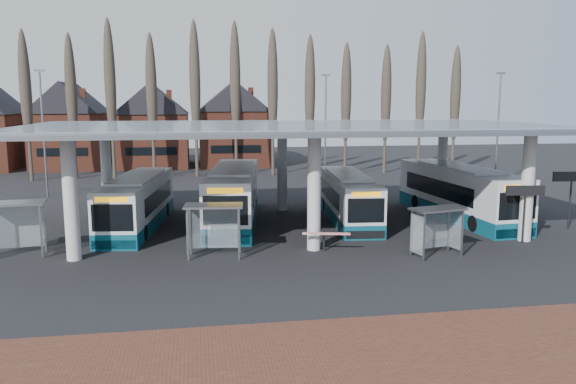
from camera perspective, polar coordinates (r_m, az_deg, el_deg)
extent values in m
plane|color=black|center=(27.26, 3.71, -7.19)|extent=(140.00, 140.00, 0.00)
cylinder|color=silver|center=(29.02, -21.21, -0.72)|extent=(0.70, 0.70, 6.00)
cylinder|color=silver|center=(39.74, -17.98, 1.96)|extent=(0.70, 0.70, 6.00)
cylinder|color=silver|center=(28.98, 2.67, -0.12)|extent=(0.70, 0.70, 6.00)
cylinder|color=silver|center=(39.71, -0.60, 2.40)|extent=(0.70, 0.70, 6.00)
cylinder|color=silver|center=(33.55, 23.15, 0.42)|extent=(0.70, 0.70, 6.00)
cylinder|color=silver|center=(43.16, 15.38, 2.61)|extent=(0.70, 0.70, 6.00)
cube|color=gray|center=(34.04, 0.79, 6.77)|extent=(32.00, 16.00, 0.12)
cube|color=silver|center=(34.03, 0.79, 6.88)|extent=(31.50, 15.50, 0.04)
cone|color=#473D33|center=(60.67, -24.85, 7.92)|extent=(0.36, 0.36, 14.50)
ellipsoid|color=#473D33|center=(60.68, -24.96, 9.55)|extent=(1.10, 1.10, 11.02)
cone|color=#473D33|center=(59.73, -21.12, 8.14)|extent=(0.36, 0.36, 14.50)
ellipsoid|color=#473D33|center=(59.74, -21.21, 9.80)|extent=(1.10, 1.10, 11.02)
cone|color=#473D33|center=(59.05, -17.28, 8.33)|extent=(0.36, 0.36, 14.50)
ellipsoid|color=#473D33|center=(59.06, -17.36, 10.02)|extent=(1.10, 1.10, 11.02)
cone|color=#473D33|center=(58.64, -13.37, 8.49)|extent=(0.36, 0.36, 14.50)
ellipsoid|color=#473D33|center=(58.65, -13.43, 10.19)|extent=(1.10, 1.10, 11.02)
cone|color=#473D33|center=(58.49, -9.41, 8.61)|extent=(0.36, 0.36, 14.50)
ellipsoid|color=#473D33|center=(58.51, -9.46, 10.32)|extent=(1.10, 1.10, 11.02)
cone|color=#473D33|center=(58.62, -5.46, 8.69)|extent=(0.36, 0.36, 14.50)
ellipsoid|color=#473D33|center=(58.64, -5.48, 10.40)|extent=(1.10, 1.10, 11.02)
cone|color=#473D33|center=(59.03, -1.53, 8.74)|extent=(0.36, 0.36, 14.50)
ellipsoid|color=#473D33|center=(59.04, -1.54, 10.42)|extent=(1.10, 1.10, 11.02)
cone|color=#473D33|center=(59.69, 2.32, 8.74)|extent=(0.36, 0.36, 14.50)
ellipsoid|color=#473D33|center=(59.71, 2.33, 10.41)|extent=(1.10, 1.10, 11.02)
cone|color=#473D33|center=(60.62, 6.07, 8.70)|extent=(0.36, 0.36, 14.50)
ellipsoid|color=#473D33|center=(60.63, 6.10, 10.34)|extent=(1.10, 1.10, 11.02)
cone|color=#473D33|center=(61.79, 9.69, 8.63)|extent=(0.36, 0.36, 14.50)
ellipsoid|color=#473D33|center=(61.80, 9.74, 10.24)|extent=(1.10, 1.10, 11.02)
cone|color=#473D33|center=(63.19, 13.17, 8.53)|extent=(0.36, 0.36, 14.50)
ellipsoid|color=#473D33|center=(63.20, 13.22, 10.10)|extent=(1.10, 1.10, 11.02)
cone|color=#473D33|center=(64.81, 16.47, 8.40)|extent=(0.36, 0.36, 14.50)
ellipsoid|color=#473D33|center=(64.82, 16.54, 9.94)|extent=(1.10, 1.10, 11.02)
cube|color=brown|center=(71.13, -21.13, 5.17)|extent=(8.00, 10.00, 7.00)
pyramid|color=black|center=(71.06, -21.45, 10.81)|extent=(8.30, 10.30, 3.50)
cube|color=brown|center=(69.80, -13.44, 5.47)|extent=(8.00, 10.00, 7.00)
pyramid|color=black|center=(69.74, -13.66, 11.22)|extent=(8.30, 10.30, 3.50)
cube|color=brown|center=(69.76, -5.60, 5.67)|extent=(8.00, 10.00, 7.00)
pyramid|color=black|center=(69.69, -5.69, 11.43)|extent=(8.30, 10.30, 3.50)
cylinder|color=slate|center=(49.08, -23.57, 5.27)|extent=(0.16, 0.16, 10.00)
cube|color=slate|center=(49.07, -23.95, 11.22)|extent=(0.80, 0.15, 0.15)
cylinder|color=slate|center=(52.92, 3.82, 6.24)|extent=(0.16, 0.16, 10.00)
cube|color=slate|center=(52.91, 3.88, 11.76)|extent=(0.80, 0.15, 0.15)
cylinder|color=slate|center=(52.42, 20.52, 5.65)|extent=(0.16, 0.16, 10.00)
cube|color=slate|center=(52.41, 20.84, 11.22)|extent=(0.80, 0.15, 0.15)
cube|color=silver|center=(35.70, -15.04, -0.76)|extent=(3.82, 11.65, 2.67)
cube|color=#0C495C|center=(35.94, -14.95, -2.78)|extent=(3.84, 11.67, 0.86)
cube|color=silver|center=(35.50, -15.13, 1.44)|extent=(3.01, 7.08, 0.17)
cube|color=black|center=(36.15, -14.88, -0.48)|extent=(3.46, 8.47, 1.05)
cube|color=black|center=(30.26, -17.41, -2.52)|extent=(2.13, 0.32, 1.43)
cube|color=black|center=(41.20, -13.30, 0.73)|extent=(2.06, 0.31, 1.14)
cube|color=orange|center=(30.09, -17.50, -0.74)|extent=(1.69, 0.26, 0.29)
cube|color=black|center=(30.58, -17.28, -5.14)|extent=(2.30, 0.36, 0.48)
cylinder|color=black|center=(32.79, -18.22, -4.02)|extent=(0.38, 0.94, 0.91)
cylinder|color=black|center=(32.25, -14.45, -4.06)|extent=(0.38, 0.94, 0.91)
cylinder|color=black|center=(39.37, -15.46, -1.74)|extent=(0.38, 0.94, 0.91)
cylinder|color=black|center=(38.92, -12.30, -1.74)|extent=(0.38, 0.94, 0.91)
cube|color=silver|center=(36.15, -5.54, -0.04)|extent=(4.39, 13.04, 2.99)
cube|color=#0C495C|center=(36.41, -5.51, -2.28)|extent=(4.42, 13.07, 0.96)
cube|color=silver|center=(35.94, -5.58, 2.39)|extent=(3.44, 7.93, 0.19)
cube|color=black|center=(36.66, -5.49, 0.26)|extent=(3.96, 9.50, 1.17)
cube|color=black|center=(29.89, -6.37, -1.89)|extent=(2.38, 0.38, 1.60)
cube|color=black|center=(42.43, -4.96, 1.47)|extent=(2.30, 0.37, 1.28)
cube|color=orange|center=(29.70, -6.41, 0.13)|extent=(1.89, 0.31, 0.32)
cube|color=black|center=(30.24, -6.32, -4.86)|extent=(2.57, 0.43, 0.53)
cylinder|color=black|center=(32.57, -8.15, -3.63)|extent=(0.43, 1.05, 1.02)
cylinder|color=black|center=(32.38, -3.81, -3.63)|extent=(0.43, 1.05, 1.02)
cylinder|color=black|center=(40.16, -6.90, -1.18)|extent=(0.43, 1.05, 1.02)
cylinder|color=black|center=(40.00, -3.39, -1.17)|extent=(0.43, 1.05, 1.02)
cube|color=silver|center=(36.73, 6.15, -0.32)|extent=(3.32, 11.21, 2.58)
cube|color=#0C495C|center=(36.96, 6.12, -2.22)|extent=(3.34, 11.23, 0.83)
cube|color=silver|center=(36.54, 6.19, 1.75)|extent=(2.69, 6.79, 0.17)
cube|color=black|center=(37.16, 6.03, -0.06)|extent=(3.08, 8.13, 1.01)
cube|color=black|center=(31.41, 7.93, -1.88)|extent=(2.06, 0.24, 1.38)
cube|color=black|center=(42.08, 4.83, 1.03)|extent=(1.99, 0.23, 1.10)
cube|color=orange|center=(31.25, 7.97, -0.22)|extent=(1.64, 0.19, 0.28)
cube|color=black|center=(31.71, 7.87, -4.33)|extent=(2.23, 0.27, 0.46)
cylinder|color=black|center=(33.40, 5.38, -3.38)|extent=(0.34, 0.90, 0.88)
cylinder|color=black|center=(33.81, 8.94, -3.30)|extent=(0.34, 0.90, 0.88)
cylinder|color=black|center=(39.91, 3.80, -1.30)|extent=(0.34, 0.90, 0.88)
cylinder|color=black|center=(40.25, 6.80, -1.26)|extent=(0.34, 0.90, 0.88)
cube|color=silver|center=(38.94, 16.95, 0.20)|extent=(3.58, 12.69, 2.92)
cube|color=#0C495C|center=(39.18, 16.85, -1.83)|extent=(3.60, 12.71, 0.94)
cube|color=silver|center=(38.75, 17.05, 2.41)|extent=(2.94, 7.67, 0.19)
cube|color=black|center=(39.37, 16.57, 0.47)|extent=(3.36, 9.19, 1.15)
cube|color=black|center=(33.78, 22.28, -1.31)|extent=(2.34, 0.24, 1.57)
cube|color=black|center=(44.37, 12.90, 1.56)|extent=(2.26, 0.23, 1.25)
cube|color=orange|center=(33.62, 22.39, 0.44)|extent=(1.86, 0.19, 0.31)
cube|color=black|center=(34.09, 22.11, -3.90)|extent=(2.53, 0.27, 0.52)
cylinder|color=black|center=(35.23, 18.39, -3.06)|extent=(0.37, 1.02, 1.00)
cylinder|color=black|center=(36.55, 21.61, -2.81)|extent=(0.37, 1.02, 1.00)
cylinder|color=black|center=(41.76, 12.91, -0.96)|extent=(0.37, 1.02, 1.00)
cylinder|color=black|center=(42.88, 15.80, -0.82)|extent=(0.37, 1.02, 1.00)
cube|color=gray|center=(30.29, -23.80, -3.71)|extent=(0.09, 0.09, 2.66)
cube|color=gray|center=(31.42, -23.50, -3.25)|extent=(0.09, 0.09, 2.66)
cube|color=gray|center=(30.82, -26.16, -1.04)|extent=(3.13, 1.80, 0.11)
cube|color=silver|center=(31.67, -25.78, -3.21)|extent=(2.55, 0.32, 2.13)
cube|color=silver|center=(30.83, -23.56, -3.38)|extent=(0.17, 1.17, 2.13)
cube|color=gray|center=(27.67, -10.14, -4.33)|extent=(0.09, 0.09, 2.56)
cube|color=gray|center=(27.51, -5.03, -4.30)|extent=(0.09, 0.09, 2.56)
cube|color=gray|center=(28.76, -9.90, -3.81)|extent=(0.09, 0.09, 2.56)
cube|color=gray|center=(28.60, -4.99, -3.78)|extent=(0.09, 0.09, 2.56)
cube|color=gray|center=(27.84, -7.58, -1.39)|extent=(2.99, 1.70, 0.10)
cube|color=silver|center=(28.70, -7.44, -3.68)|extent=(2.45, 0.27, 2.05)
cube|color=silver|center=(28.21, -10.12, -3.97)|extent=(0.15, 1.13, 2.05)
cube|color=silver|center=(28.04, -4.91, -3.94)|extent=(0.15, 1.13, 2.05)
cube|color=gray|center=(27.91, 13.65, -4.53)|extent=(0.09, 0.09, 2.37)
cube|color=gray|center=(29.28, 17.28, -4.05)|extent=(0.09, 0.09, 2.37)
cube|color=gray|center=(28.74, 12.43, -4.09)|extent=(0.09, 0.09, 2.37)
cube|color=gray|center=(30.07, 16.01, -3.65)|extent=(0.09, 0.09, 2.37)
cube|color=gray|center=(28.73, 14.98, -1.68)|extent=(2.89, 1.89, 0.09)
cube|color=silver|center=(29.42, 14.21, -3.76)|extent=(2.23, 0.55, 1.90)
cube|color=silver|center=(28.28, 12.95, -4.23)|extent=(0.27, 1.03, 1.90)
cube|color=silver|center=(29.69, 16.71, -3.75)|extent=(0.27, 1.03, 1.90)
cylinder|color=black|center=(33.17, 22.83, -2.18)|extent=(0.10, 0.10, 3.12)
cube|color=black|center=(32.95, 22.97, 0.15)|extent=(2.14, 0.33, 0.54)
cylinder|color=black|center=(38.10, 26.73, -0.82)|extent=(0.11, 0.11, 3.44)
cube|color=black|center=(37.90, 26.89, 1.42)|extent=(2.36, 0.34, 0.59)
cube|color=black|center=(29.23, 3.66, -4.84)|extent=(0.09, 0.09, 1.21)
cube|color=red|center=(28.61, 3.91, -4.24)|extent=(2.40, 0.61, 0.11)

